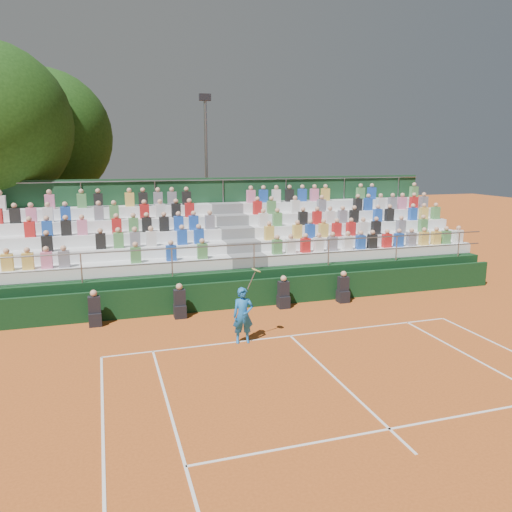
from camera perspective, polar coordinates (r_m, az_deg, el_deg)
name	(u,v)px	position (r m, az deg, el deg)	size (l,w,h in m)	color
ground	(290,336)	(15.35, 3.94, -9.11)	(90.00, 90.00, 0.00)	#BE581F
courtside_wall	(258,293)	(18.07, 0.28, -4.22)	(20.00, 0.15, 1.00)	black
line_officials	(231,299)	(17.35, -2.91, -4.99)	(9.21, 0.40, 1.19)	black
grandstand	(235,259)	(20.95, -2.36, -0.36)	(20.00, 5.20, 4.40)	black
tennis_player	(243,315)	(14.56, -1.48, -6.78)	(0.86, 0.48, 2.22)	blue
tree_east	(44,136)	(27.71, -23.02, 12.46)	(6.60, 6.60, 9.60)	#3A2915
floodlight_mast	(206,164)	(27.12, -5.70, 10.46)	(0.60, 0.25, 8.50)	gray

